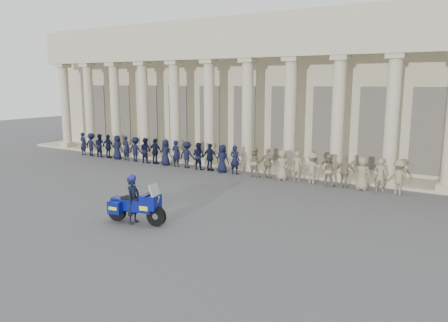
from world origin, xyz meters
The scene contains 5 objects.
ground centered at (0.00, 0.00, 0.00)m, with size 90.00×90.00×0.00m, color #4A4A4D.
building centered at (0.00, 14.74, 4.52)m, with size 40.00×12.50×9.00m.
officer_rank centered at (-3.12, 6.53, 0.78)m, with size 21.46×0.59×1.57m.
motorcycle centered at (0.09, -2.68, 0.66)m, with size 2.35×1.10×1.52m.
rider centered at (-0.04, -2.71, 0.89)m, with size 0.51×0.68×1.79m.
Camera 1 is at (10.62, -13.77, 4.97)m, focal length 35.00 mm.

